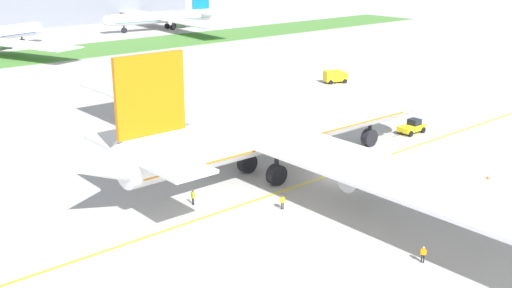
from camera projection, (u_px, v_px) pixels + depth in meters
The scene contains 12 objects.
ground_plane at pixel (334, 177), 77.31m from camera, with size 600.00×600.00×0.00m, color #ADAAA5.
apron_taxi_line at pixel (330, 175), 77.85m from camera, with size 280.00×0.36×0.01m, color yellow.
grass_median_strip at pixel (4, 60), 158.80m from camera, with size 320.00×24.00×0.10m, color #4C8438.
airliner_foreground at pixel (278, 129), 76.77m from camera, with size 53.79×85.53×17.08m.
pushback_tug at pixel (412, 127), 95.36m from camera, with size 6.32×2.54×2.14m.
ground_crew_wingwalker_port at pixel (193, 196), 68.49m from camera, with size 0.35×0.60×1.75m.
ground_crew_marshaller_front at pixel (282, 201), 67.35m from camera, with size 0.56×0.36×1.65m.
ground_crew_wingwalker_starboard at pixel (423, 253), 55.85m from camera, with size 0.42×0.50×1.61m.
traffic_cone_near_nose at pixel (488, 176), 76.58m from camera, with size 0.36×0.36×0.58m.
service_truck_baggage_loader at pixel (335, 76), 130.98m from camera, with size 5.29×3.77×2.66m.
parked_airliner_far_centre at pixel (164, 17), 216.22m from camera, with size 44.37×71.94×12.77m.
terminal_building at pixel (31, 1), 225.95m from camera, with size 122.02×20.00×18.00m, color gray.
Camera 1 is at (-55.04, -48.19, 27.15)m, focal length 43.48 mm.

